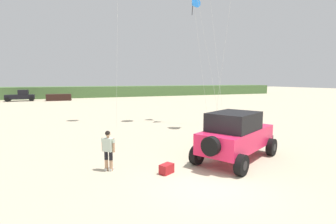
% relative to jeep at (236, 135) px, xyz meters
% --- Properties ---
extents(ground_plane, '(220.00, 220.00, 0.00)m').
position_rel_jeep_xyz_m(ground_plane, '(-2.48, -1.99, -1.20)').
color(ground_plane, '#C1B293').
extents(dune_ridge, '(90.00, 6.79, 2.32)m').
position_rel_jeep_xyz_m(dune_ridge, '(0.23, 49.59, -0.04)').
color(dune_ridge, '#4C703D').
rests_on(dune_ridge, ground_plane).
extents(jeep, '(4.99, 4.12, 2.26)m').
position_rel_jeep_xyz_m(jeep, '(0.00, 0.00, 0.00)').
color(jeep, '#EA2151').
rests_on(jeep, ground_plane).
extents(person_watching, '(0.49, 0.47, 1.67)m').
position_rel_jeep_xyz_m(person_watching, '(-5.68, 0.79, -0.26)').
color(person_watching, tan).
rests_on(person_watching, ground_plane).
extents(cooler_box, '(0.66, 0.59, 0.38)m').
position_rel_jeep_xyz_m(cooler_box, '(-3.61, -0.40, -1.01)').
color(cooler_box, '#B21E23').
rests_on(cooler_box, ground_plane).
extents(distant_pickup, '(4.65, 2.47, 1.98)m').
position_rel_jeep_xyz_m(distant_pickup, '(-14.43, 42.40, -0.26)').
color(distant_pickup, black).
rests_on(distant_pickup, ground_plane).
extents(distant_sedan, '(4.31, 2.01, 1.20)m').
position_rel_jeep_xyz_m(distant_sedan, '(-8.17, 41.02, -0.60)').
color(distant_sedan, black).
rests_on(distant_sedan, ground_plane).
extents(kite_purple_stunt, '(1.24, 2.15, 10.57)m').
position_rel_jeep_xyz_m(kite_purple_stunt, '(3.11, 10.24, 8.78)').
color(kite_purple_stunt, blue).
rests_on(kite_purple_stunt, ground_plane).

